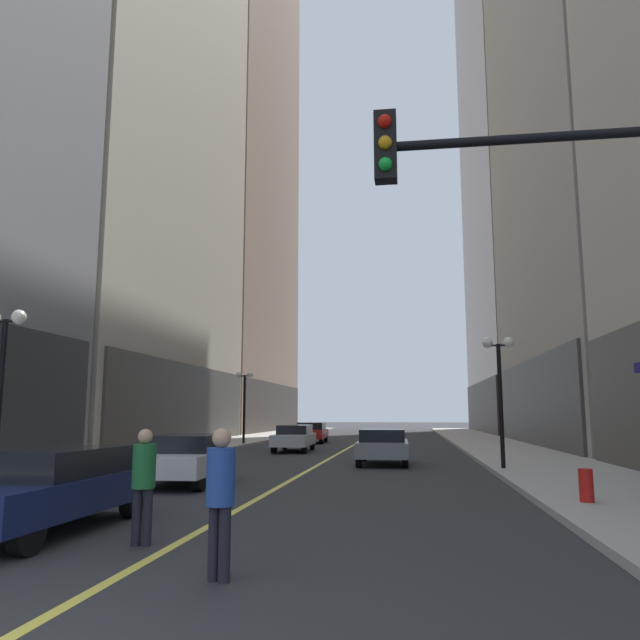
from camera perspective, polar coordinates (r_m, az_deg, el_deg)
The scene contains 19 objects.
ground_plane at distance 38.64m, azimuth 3.21°, elevation -11.48°, with size 200.00×200.00×0.00m, color #2D2D30.
sidewalk_left at distance 40.22m, azimuth -8.82°, elevation -11.18°, with size 4.50×78.00×0.15m, color #ADA8A0.
sidewalk_right at distance 38.79m, azimuth 15.67°, elevation -11.06°, with size 4.50×78.00×0.15m, color #ADA8A0.
lane_centre_stripe at distance 38.64m, azimuth 3.21°, elevation -11.48°, with size 0.16×70.00×0.01m, color #E5D64C.
building_left_far at distance 79.14m, azimuth -8.97°, elevation 24.00°, with size 13.47×26.00×89.16m.
building_right_mid at distance 46.20m, azimuth 27.27°, elevation 20.79°, with size 15.05×24.00×47.95m.
building_right_far at distance 73.35m, azimuth 19.09°, elevation 19.62°, with size 13.32×26.00×72.37m.
car_navy at distance 11.30m, azimuth -23.83°, elevation -13.95°, with size 1.76×4.51×1.32m.
car_white at distance 17.48m, azimuth -12.40°, elevation -12.35°, with size 2.08×4.11×1.32m.
car_grey at distance 23.77m, azimuth 5.86°, elevation -11.48°, with size 1.92×4.21×1.32m.
car_silver at distance 31.81m, azimuth -2.39°, elevation -10.80°, with size 1.89×4.71×1.32m.
car_red at distance 40.96m, azimuth -0.81°, elevation -10.33°, with size 2.04×4.55×1.32m.
pedestrian_in_green_parka at distance 9.68m, azimuth -16.05°, elevation -13.83°, with size 0.35×0.35×1.67m.
pedestrian_in_blue_hoodie at distance 7.51m, azimuth -9.22°, elevation -15.37°, with size 0.45×0.45×1.73m.
traffic_light_near_right at distance 7.78m, azimuth 22.39°, elevation 5.71°, with size 3.43×0.35×5.65m.
street_lamp_left_near at distance 16.92m, azimuth -27.37°, elevation -3.10°, with size 1.06×0.36×4.43m.
street_lamp_left_far at distance 37.44m, azimuth -7.03°, elevation -6.54°, with size 1.06×0.36×4.43m.
street_lamp_right_mid at distance 21.26m, azimuth 16.31°, elevation -4.67°, with size 1.06×0.36×4.43m.
fire_hydrant_right at distance 13.81m, azimuth 23.50°, elevation -14.21°, with size 0.28×0.28×0.80m, color red.
Camera 1 is at (3.43, -3.44, 1.90)m, focal length 34.47 mm.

